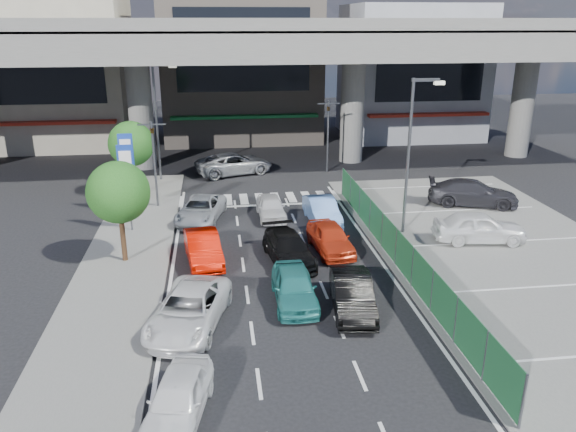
{
  "coord_description": "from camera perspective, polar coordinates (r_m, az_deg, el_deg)",
  "views": [
    {
      "loc": [
        -2.62,
        -20.66,
        10.65
      ],
      "look_at": [
        0.64,
        4.2,
        1.86
      ],
      "focal_mm": 35.0,
      "sensor_mm": 36.0,
      "label": 1
    }
  ],
  "objects": [
    {
      "name": "taxi_teal_mid",
      "position": [
        22.3,
        0.64,
        -7.22
      ],
      "size": [
        1.69,
        4.07,
        1.38
      ],
      "primitive_type": "imported",
      "rotation": [
        0.0,
        0.0,
        -0.01
      ],
      "color": "teal",
      "rests_on": "ground"
    },
    {
      "name": "parked_sedan_dgrey",
      "position": [
        35.51,
        18.28,
        2.25
      ],
      "size": [
        5.65,
        3.7,
        1.52
      ],
      "primitive_type": "imported",
      "rotation": [
        0.0,
        0.0,
        1.24
      ],
      "color": "#2C2B30",
      "rests_on": "parking_lot"
    },
    {
      "name": "street_lamp_left",
      "position": [
        39.28,
        -13.01,
        10.23
      ],
      "size": [
        1.65,
        0.22,
        8.0
      ],
      "color": "#595B60",
      "rests_on": "ground"
    },
    {
      "name": "taxi_orange_right",
      "position": [
        27.2,
        4.32,
        -2.21
      ],
      "size": [
        2.02,
        4.19,
        1.38
      ],
      "primitive_type": "imported",
      "rotation": [
        0.0,
        0.0,
        0.1
      ],
      "color": "red",
      "rests_on": "ground"
    },
    {
      "name": "expressway",
      "position": [
        42.78,
        -4.13,
        16.75
      ],
      "size": [
        64.0,
        14.0,
        10.75
      ],
      "color": "#60605C",
      "rests_on": "ground"
    },
    {
      "name": "van_white_back_left",
      "position": [
        16.8,
        -11.1,
        -17.71
      ],
      "size": [
        2.23,
        3.96,
        1.27
      ],
      "primitive_type": "imported",
      "rotation": [
        0.0,
        0.0,
        -0.2
      ],
      "color": "white",
      "rests_on": "ground"
    },
    {
      "name": "sidewalk_left",
      "position": [
        27.19,
        -16.17,
        -4.42
      ],
      "size": [
        4.0,
        30.0,
        0.12
      ],
      "primitive_type": "cube",
      "color": "#61615E",
      "rests_on": "ground"
    },
    {
      "name": "building_west",
      "position": [
        54.46,
        -22.33,
        13.56
      ],
      "size": [
        12.0,
        10.9,
        13.0
      ],
      "color": "gray",
      "rests_on": "ground"
    },
    {
      "name": "parked_sedan_white",
      "position": [
        29.71,
        18.86,
        -1.06
      ],
      "size": [
        4.74,
        2.44,
        1.54
      ],
      "primitive_type": "imported",
      "rotation": [
        0.0,
        0.0,
        1.43
      ],
      "color": "white",
      "rests_on": "parking_lot"
    },
    {
      "name": "signboard_near",
      "position": [
        29.99,
        -16.04,
        3.9
      ],
      "size": [
        0.8,
        0.14,
        4.7
      ],
      "color": "#595B60",
      "rests_on": "ground"
    },
    {
      "name": "parking_lot",
      "position": [
        28.49,
        21.81,
        -4.03
      ],
      "size": [
        12.0,
        28.0,
        0.06
      ],
      "primitive_type": "cube",
      "color": "#61615E",
      "rests_on": "ground"
    },
    {
      "name": "tree_near",
      "position": [
        26.07,
        -16.85,
        2.3
      ],
      "size": [
        2.8,
        2.8,
        4.8
      ],
      "color": "#382314",
      "rests_on": "ground"
    },
    {
      "name": "kei_truck_front_right",
      "position": [
        30.99,
        3.47,
        0.54
      ],
      "size": [
        1.61,
        4.24,
        1.38
      ],
      "primitive_type": "imported",
      "rotation": [
        0.0,
        0.0,
        0.04
      ],
      "color": "#5D89CD",
      "rests_on": "ground"
    },
    {
      "name": "hatch_black_mid_right",
      "position": [
        21.87,
        6.54,
        -7.91
      ],
      "size": [
        1.93,
        4.33,
        1.38
      ],
      "primitive_type": "imported",
      "rotation": [
        0.0,
        0.0,
        -0.12
      ],
      "color": "black",
      "rests_on": "ground"
    },
    {
      "name": "ground",
      "position": [
        23.39,
        -0.22,
        -7.77
      ],
      "size": [
        120.0,
        120.0,
        0.0
      ],
      "primitive_type": "plane",
      "color": "black",
      "rests_on": "ground"
    },
    {
      "name": "fence_run",
      "position": [
        25.04,
        11.63,
        -4.02
      ],
      "size": [
        0.16,
        22.0,
        1.8
      ],
      "primitive_type": null,
      "color": "#1E5831",
      "rests_on": "ground"
    },
    {
      "name": "traffic_light_right",
      "position": [
        41.03,
        4.1,
        9.86
      ],
      "size": [
        1.6,
        1.24,
        5.2
      ],
      "color": "#595B60",
      "rests_on": "ground"
    },
    {
      "name": "traffic_light_left",
      "position": [
        33.53,
        -13.56,
        7.24
      ],
      "size": [
        1.6,
        1.24,
        5.2
      ],
      "color": "#595B60",
      "rests_on": "ground"
    },
    {
      "name": "traffic_cone",
      "position": [
        29.18,
        9.61,
        -1.58
      ],
      "size": [
        0.37,
        0.37,
        0.64
      ],
      "primitive_type": "cone",
      "rotation": [
        0.0,
        0.0,
        0.14
      ],
      "color": "#EB420D",
      "rests_on": "parking_lot"
    },
    {
      "name": "taxi_orange_left",
      "position": [
        26.23,
        -8.61,
        -3.23
      ],
      "size": [
        2.0,
        4.34,
        1.38
      ],
      "primitive_type": "imported",
      "rotation": [
        0.0,
        0.0,
        0.13
      ],
      "color": "#BC0F01",
      "rests_on": "ground"
    },
    {
      "name": "building_east",
      "position": [
        56.01,
        12.35,
        14.13
      ],
      "size": [
        12.0,
        10.9,
        12.0
      ],
      "color": "gray",
      "rests_on": "ground"
    },
    {
      "name": "signboard_far",
      "position": [
        32.93,
        -16.03,
        5.24
      ],
      "size": [
        0.8,
        0.14,
        4.7
      ],
      "color": "#595B60",
      "rests_on": "ground"
    },
    {
      "name": "crossing_wagon_silver",
      "position": [
        41.1,
        -5.48,
        5.33
      ],
      "size": [
        6.08,
        4.21,
        1.54
      ],
      "primitive_type": "imported",
      "rotation": [
        0.0,
        0.0,
        1.9
      ],
      "color": "#93959A",
      "rests_on": "ground"
    },
    {
      "name": "building_center",
      "position": [
        53.78,
        -4.86,
        15.89
      ],
      "size": [
        14.0,
        10.9,
        15.0
      ],
      "color": "gray",
      "rests_on": "ground"
    },
    {
      "name": "street_lamp_right",
      "position": [
        29.0,
        12.53,
        7.16
      ],
      "size": [
        1.65,
        0.22,
        8.0
      ],
      "color": "#595B60",
      "rests_on": "ground"
    },
    {
      "name": "sedan_white_mid_left",
      "position": [
        20.99,
        -10.05,
        -9.34
      ],
      "size": [
        3.46,
        5.38,
        1.38
      ],
      "primitive_type": "imported",
      "rotation": [
        0.0,
        0.0,
        -0.25
      ],
      "color": "white",
      "rests_on": "ground"
    },
    {
      "name": "tree_far",
      "position": [
        36.27,
        -15.65,
        7.06
      ],
      "size": [
        2.8,
        2.8,
        4.8
      ],
      "color": "#382314",
      "rests_on": "ground"
    },
    {
      "name": "wagon_silver_front_left",
      "position": [
        31.64,
        -8.85,
        0.64
      ],
      "size": [
        3.14,
        4.99,
        1.28
      ],
      "primitive_type": "imported",
      "rotation": [
        0.0,
        0.0,
        -0.23
      ],
      "color": "silver",
      "rests_on": "ground"
    },
    {
      "name": "sedan_white_front_mid",
      "position": [
        31.73,
        -1.75,
        0.9
      ],
      "size": [
        1.55,
        3.71,
        1.25
      ],
      "primitive_type": "imported",
      "rotation": [
        0.0,
        0.0,
        0.02
      ],
      "color": "silver",
      "rests_on": "ground"
    },
    {
      "name": "sedan_black_mid",
      "position": [
        25.98,
        0.05,
        -3.32
      ],
      "size": [
        2.38,
        4.65,
        1.29
      ],
      "primitive_type": "imported",
      "rotation": [
        0.0,
        0.0,
        0.13
      ],
      "color": "black",
      "rests_on": "ground"
    }
  ]
}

